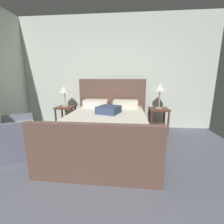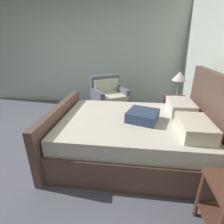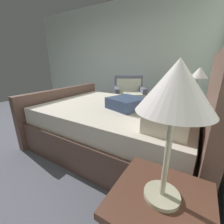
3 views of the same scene
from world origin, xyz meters
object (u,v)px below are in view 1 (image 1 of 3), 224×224
at_px(table_lamp_left, 64,90).
at_px(armchair, 9,136).
at_px(nightstand_left, 66,114).
at_px(table_lamp_right, 160,88).
at_px(nightstand_right, 158,116).
at_px(bed, 107,127).

bearing_deg(table_lamp_left, armchair, -106.42).
bearing_deg(nightstand_left, table_lamp_right, -0.84).
distance_m(nightstand_right, armchair, 3.07).
relative_size(bed, armchair, 2.31).
bearing_deg(bed, nightstand_right, 34.98).
height_order(nightstand_right, armchair, armchair).
relative_size(bed, nightstand_left, 3.83).
distance_m(nightstand_right, nightstand_left, 2.31).
relative_size(nightstand_right, nightstand_left, 1.00).
bearing_deg(table_lamp_right, nightstand_left, 179.16).
relative_size(bed, table_lamp_left, 4.35).
height_order(nightstand_left, table_lamp_left, table_lamp_left).
bearing_deg(nightstand_left, nightstand_right, -0.84).
xyz_separation_m(nightstand_left, armchair, (-0.42, -1.43, -0.06)).
distance_m(nightstand_left, table_lamp_left, 0.62).
distance_m(bed, armchair, 1.68).
relative_size(table_lamp_left, armchair, 0.53).
height_order(bed, nightstand_right, bed).
bearing_deg(bed, table_lamp_left, 143.96).
distance_m(nightstand_left, armchair, 1.49).
height_order(nightstand_right, table_lamp_right, table_lamp_right).
bearing_deg(armchair, nightstand_left, 73.58).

